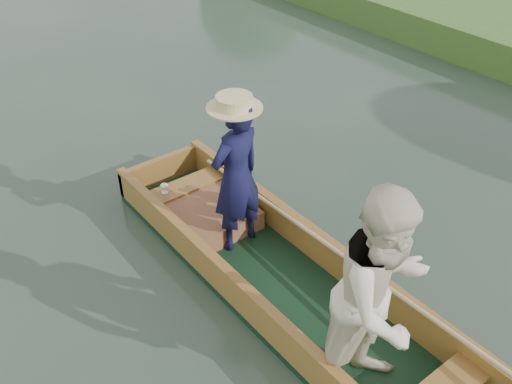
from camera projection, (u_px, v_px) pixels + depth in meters
ground at (294, 301)px, 5.46m from camera, size 120.00×120.00×0.00m
punt at (311, 266)px, 4.85m from camera, size 1.21×5.00×1.98m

